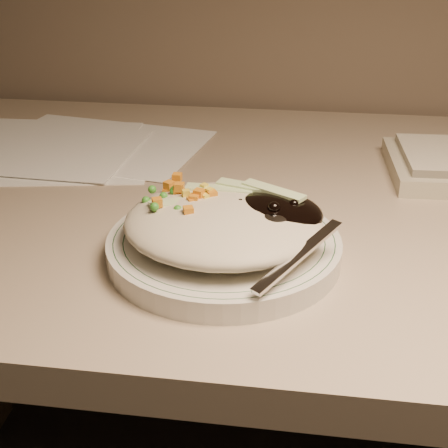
# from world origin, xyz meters

# --- Properties ---
(desk) EXTENTS (1.40, 0.70, 0.74)m
(desk) POSITION_xyz_m (0.00, 1.38, 0.54)
(desk) COLOR gray
(desk) RESTS_ON ground
(plate) EXTENTS (0.23, 0.23, 0.02)m
(plate) POSITION_xyz_m (-0.09, 1.21, 0.75)
(plate) COLOR silver
(plate) RESTS_ON desk
(plate_rim) EXTENTS (0.22, 0.22, 0.00)m
(plate_rim) POSITION_xyz_m (-0.09, 1.21, 0.76)
(plate_rim) COLOR #144723
(plate_rim) RESTS_ON plate
(meal) EXTENTS (0.21, 0.19, 0.05)m
(meal) POSITION_xyz_m (-0.08, 1.21, 0.78)
(meal) COLOR #AFA68E
(meal) RESTS_ON plate
(papers) EXTENTS (0.42, 0.32, 0.00)m
(papers) POSITION_xyz_m (-0.38, 1.49, 0.74)
(papers) COLOR white
(papers) RESTS_ON desk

